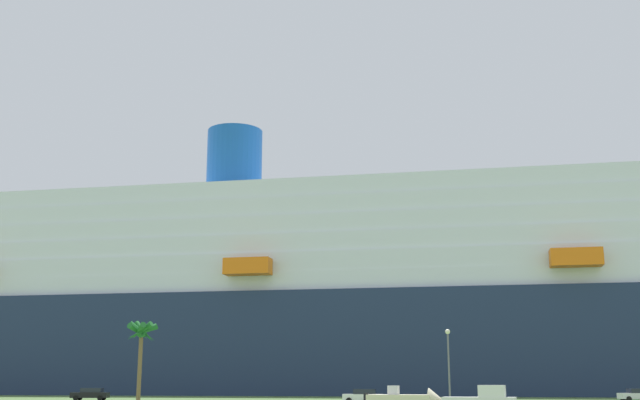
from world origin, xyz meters
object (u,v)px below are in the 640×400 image
parked_car_black_coupe (90,394)px  parked_car_white_van (363,396)px  palm_tree (141,336)px  street_lamp (448,355)px  parked_car_silver_sedan (637,395)px  cruise_ship (420,304)px  pickup_truck (482,400)px

parked_car_black_coupe → parked_car_white_van: same height
palm_tree → parked_car_black_coupe: size_ratio=1.89×
street_lamp → parked_car_silver_sedan: bearing=27.8°
cruise_ship → parked_car_black_coupe: size_ratio=56.14×
cruise_ship → palm_tree: 66.98m
parked_car_silver_sedan → parked_car_white_van: size_ratio=0.97×
cruise_ship → parked_car_silver_sedan: (24.09, -42.60, -15.22)m
cruise_ship → parked_car_white_van: 55.47m
street_lamp → parked_car_black_coupe: size_ratio=1.67×
pickup_truck → parked_car_white_van: 30.56m
palm_tree → parked_car_silver_sedan: (58.45, 14.23, -6.58)m
pickup_truck → parked_car_black_coupe: 60.39m
palm_tree → parked_car_silver_sedan: bearing=13.7°
cruise_ship → pickup_truck: size_ratio=46.32×
palm_tree → street_lamp: 34.50m
street_lamp → parked_car_silver_sedan: street_lamp is taller
pickup_truck → palm_tree: palm_tree is taller
palm_tree → parked_car_silver_sedan: size_ratio=2.04×
pickup_truck → palm_tree: size_ratio=0.64×
pickup_truck → street_lamp: size_ratio=0.72×
parked_car_white_van → cruise_ship: bearing=79.7°
street_lamp → parked_car_white_van: size_ratio=1.76×
parked_car_silver_sedan → street_lamp: bearing=-152.2°
parked_car_black_coupe → palm_tree: bearing=-54.3°
cruise_ship → palm_tree: (-34.36, -56.84, -8.64)m
cruise_ship → street_lamp: 56.32m
pickup_truck → parked_car_silver_sedan: 45.59m
cruise_ship → parked_car_white_van: size_ratio=58.95×
cruise_ship → parked_car_black_coupe: cruise_ship is taller
pickup_truck → parked_car_silver_sedan: (23.86, 38.84, -0.21)m
cruise_ship → palm_tree: bearing=-121.2°
pickup_truck → palm_tree: bearing=144.6°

